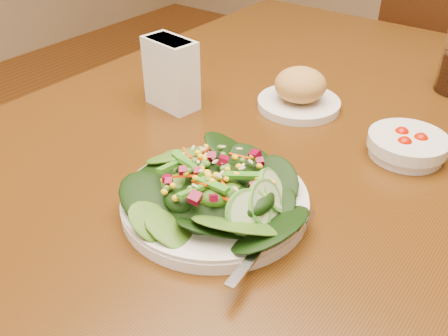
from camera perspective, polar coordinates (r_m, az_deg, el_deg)
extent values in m
cube|color=#452C10|center=(0.88, 4.87, 3.28)|extent=(0.90, 1.40, 0.04)
cylinder|color=#3C1A09|center=(1.71, 5.00, 5.08)|extent=(0.07, 0.07, 0.71)
cube|color=#3C1A09|center=(1.91, 23.36, 6.84)|extent=(0.43, 0.43, 0.04)
cylinder|color=#3C1A09|center=(2.19, 20.03, 4.86)|extent=(0.04, 0.04, 0.38)
cylinder|color=#3C1A09|center=(1.93, 15.66, 1.59)|extent=(0.04, 0.04, 0.38)
cube|color=#3C1A09|center=(1.67, 22.57, 11.95)|extent=(0.37, 0.07, 0.42)
cylinder|color=white|center=(0.68, -1.02, -4.00)|extent=(0.25, 0.25, 0.02)
ellipsoid|color=black|center=(0.66, -1.05, -2.14)|extent=(0.17, 0.17, 0.04)
cube|color=silver|center=(0.60, 5.36, -8.24)|extent=(0.05, 0.18, 0.01)
cylinder|color=white|center=(0.94, 8.53, 7.27)|extent=(0.15, 0.15, 0.02)
ellipsoid|color=tan|center=(0.93, 8.73, 9.41)|extent=(0.10, 0.10, 0.06)
cylinder|color=white|center=(0.83, 20.19, 2.40)|extent=(0.12, 0.12, 0.04)
sphere|color=#C51000|center=(0.83, 21.51, 2.92)|extent=(0.02, 0.02, 0.02)
sphere|color=#C51000|center=(0.84, 19.59, 3.61)|extent=(0.02, 0.02, 0.02)
sphere|color=#C51000|center=(0.81, 19.88, 2.54)|extent=(0.02, 0.02, 0.02)
cube|color=white|center=(0.92, -6.05, 10.70)|extent=(0.10, 0.07, 0.13)
cube|color=white|center=(0.92, -6.09, 11.26)|extent=(0.09, 0.06, 0.11)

